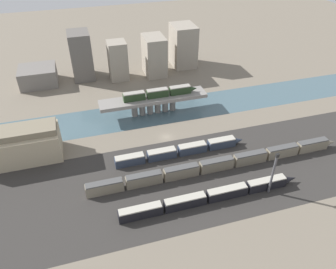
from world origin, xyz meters
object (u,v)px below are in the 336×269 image
train_on_bridge (160,93)px  signal_tower (273,173)px  train_yard_near (211,196)px  train_yard_mid (220,164)px  train_yard_far (181,151)px  warehouse_building (19,145)px

train_on_bridge → signal_tower: size_ratio=2.08×
train_on_bridge → train_yard_near: bearing=-89.0°
train_yard_mid → train_yard_far: 15.08m
train_yard_mid → warehouse_building: (-64.56, 24.85, 3.90)m
train_yard_far → signal_tower: bearing=-51.3°
train_yard_far → signal_tower: size_ratio=3.15×
train_yard_mid → warehouse_building: bearing=158.9°
train_yard_far → signal_tower: signal_tower is taller
train_yard_near → train_yard_mid: bearing=56.3°
train_yard_far → warehouse_building: bearing=165.9°
train_yard_near → train_yard_mid: (8.38, 12.58, 0.31)m
train_yard_far → train_yard_near: bearing=-85.8°
train_yard_far → signal_tower: (20.50, -25.61, 6.15)m
train_on_bridge → train_yard_near: 54.52m
train_yard_mid → signal_tower: bearing=-54.3°
train_yard_mid → signal_tower: 18.69m
warehouse_building → train_yard_far: bearing=-14.1°
train_yard_mid → train_yard_far: bearing=132.2°
signal_tower → train_on_bridge: bearing=109.4°
train_on_bridge → signal_tower: (19.72, -55.86, -1.39)m
train_yard_mid → train_yard_far: train_yard_mid is taller
train_yard_mid → signal_tower: size_ratio=5.94×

